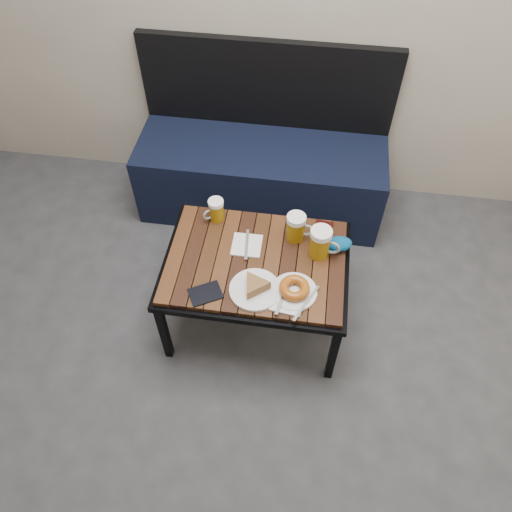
# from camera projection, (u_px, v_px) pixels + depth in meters

# --- Properties ---
(ground) EXTENTS (4.00, 4.00, 0.00)m
(ground) POSITION_uv_depth(u_px,v_px,m) (238.00, 511.00, 2.03)
(ground) COLOR #2D2D30
(ground) RESTS_ON ground
(room_shell) EXTENTS (4.00, 4.00, 4.00)m
(room_shell) POSITION_uv_depth(u_px,v_px,m) (254.00, 31.00, 0.97)
(room_shell) COLOR gray
(room_shell) RESTS_ON ground
(bench) EXTENTS (1.40, 0.50, 0.95)m
(bench) POSITION_uv_depth(u_px,v_px,m) (262.00, 169.00, 2.92)
(bench) COLOR black
(bench) RESTS_ON ground
(cafe_table) EXTENTS (0.84, 0.62, 0.47)m
(cafe_table) POSITION_uv_depth(u_px,v_px,m) (256.00, 266.00, 2.28)
(cafe_table) COLOR black
(cafe_table) RESTS_ON ground
(beer_mug_left) EXTENTS (0.11, 0.10, 0.12)m
(beer_mug_left) POSITION_uv_depth(u_px,v_px,m) (216.00, 210.00, 2.36)
(beer_mug_left) COLOR #90680B
(beer_mug_left) RESTS_ON cafe_table
(beer_mug_centre) EXTENTS (0.13, 0.09, 0.14)m
(beer_mug_centre) POSITION_uv_depth(u_px,v_px,m) (296.00, 227.00, 2.27)
(beer_mug_centre) COLOR #90680B
(beer_mug_centre) RESTS_ON cafe_table
(beer_mug_right) EXTENTS (0.15, 0.11, 0.16)m
(beer_mug_right) POSITION_uv_depth(u_px,v_px,m) (321.00, 243.00, 2.20)
(beer_mug_right) COLOR #90680B
(beer_mug_right) RESTS_ON cafe_table
(plate_pie) EXTENTS (0.22, 0.22, 0.06)m
(plate_pie) POSITION_uv_depth(u_px,v_px,m) (255.00, 287.00, 2.12)
(plate_pie) COLOR white
(plate_pie) RESTS_ON cafe_table
(plate_bagel) EXTENTS (0.21, 0.25, 0.05)m
(plate_bagel) POSITION_uv_depth(u_px,v_px,m) (294.00, 290.00, 2.11)
(plate_bagel) COLOR white
(plate_bagel) RESTS_ON cafe_table
(napkin_left) EXTENTS (0.14, 0.18, 0.01)m
(napkin_left) POSITION_uv_depth(u_px,v_px,m) (247.00, 245.00, 2.29)
(napkin_left) COLOR white
(napkin_left) RESTS_ON cafe_table
(napkin_right) EXTENTS (0.15, 0.13, 0.01)m
(napkin_right) POSITION_uv_depth(u_px,v_px,m) (287.00, 302.00, 2.10)
(napkin_right) COLOR white
(napkin_right) RESTS_ON cafe_table
(passport_navy) EXTENTS (0.17, 0.15, 0.01)m
(passport_navy) POSITION_uv_depth(u_px,v_px,m) (205.00, 293.00, 2.12)
(passport_navy) COLOR black
(passport_navy) RESTS_ON cafe_table
(passport_burgundy) EXTENTS (0.10, 0.13, 0.01)m
(passport_burgundy) POSITION_uv_depth(u_px,v_px,m) (323.00, 230.00, 2.35)
(passport_burgundy) COLOR black
(passport_burgundy) RESTS_ON cafe_table
(knit_pouch) EXTENTS (0.15, 0.12, 0.06)m
(knit_pouch) POSITION_uv_depth(u_px,v_px,m) (338.00, 244.00, 2.26)
(knit_pouch) COLOR navy
(knit_pouch) RESTS_ON cafe_table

